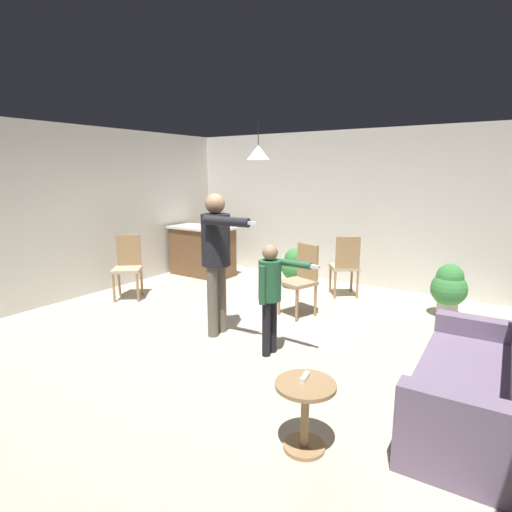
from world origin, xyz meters
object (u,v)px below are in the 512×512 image
Objects in this scene: person_adult at (217,249)px; dining_chair_by_counter at (345,264)px; dining_chair_centre_back at (301,277)px; potted_plant_by_wall at (449,288)px; person_child at (271,287)px; potted_plant_corner at (294,266)px; kitchen_counter at (202,251)px; dining_chair_near_wall at (128,264)px; couch_floral at (483,387)px; spare_remote_on_table at (305,377)px; side_table_by_couch at (305,408)px.

person_adult is 2.52m from dining_chair_by_counter.
dining_chair_centre_back is 1.34× the size of potted_plant_by_wall.
person_child is 1.77× the size of potted_plant_corner.
dining_chair_near_wall is (-0.01, -1.78, 0.07)m from kitchen_counter.
person_child is at bearing -37.90° from kitchen_counter.
couch_floral is 1.83× the size of dining_chair_centre_back.
dining_chair_near_wall is 7.69× the size of spare_remote_on_table.
person_adult is (-1.90, 1.37, 0.75)m from side_table_by_couch.
dining_chair_centre_back is at bearing 118.15° from side_table_by_couch.
spare_remote_on_table is (1.16, -3.68, -0.01)m from dining_chair_by_counter.
couch_floral is at bearing -86.18° from dining_chair_by_counter.
person_adult is (-2.94, 0.34, 0.75)m from couch_floral.
couch_floral is 5.16m from dining_chair_near_wall.
dining_chair_by_counter is 3.86m from spare_remote_on_table.
dining_chair_near_wall is (-2.87, -1.95, 0.00)m from dining_chair_by_counter.
spare_remote_on_table is at bearing 51.65° from person_adult.
dining_chair_by_counter is 1.16m from dining_chair_centre_back.
person_child is (0.85, -0.14, -0.31)m from person_adult.
couch_floral is 1.45× the size of kitchen_counter.
dining_chair_near_wall is (-2.16, 0.41, -0.53)m from person_adult.
dining_chair_by_counter reaches higher than spare_remote_on_table.
dining_chair_by_counter is 1.00× the size of dining_chair_near_wall.
side_table_by_couch is 0.42× the size of person_child.
spare_remote_on_table is at bearing -96.05° from potted_plant_by_wall.
couch_floral is 1.83× the size of dining_chair_near_wall.
dining_chair_by_counter is (-2.23, 2.70, 0.21)m from couch_floral.
person_adult is 1.74× the size of dining_chair_by_counter.
person_child is (-2.09, 0.20, 0.43)m from couch_floral.
couch_floral is 3.05m from person_adult.
kitchen_counter is 3.13m from person_adult.
dining_chair_centre_back is 1.37m from potted_plant_corner.
spare_remote_on_table is at bearing -41.19° from kitchen_counter.
kitchen_counter is 1.78m from dining_chair_near_wall.
side_table_by_couch is 0.22m from spare_remote_on_table.
couch_floral is at bearing 165.48° from dining_chair_centre_back.
couch_floral reaches higher than potted_plant_by_wall.
person_child reaches higher than kitchen_counter.
dining_chair_near_wall is at bearing -90.42° from kitchen_counter.
potted_plant_by_wall is (1.74, 1.08, -0.14)m from dining_chair_centre_back.
potted_plant_corner is at bearing 5.13° from kitchen_counter.
dining_chair_centre_back is 2.05m from potted_plant_by_wall.
potted_plant_by_wall is (4.42, 1.88, -0.14)m from dining_chair_near_wall.
couch_floral is at bearing 86.63° from person_child.
dining_chair_near_wall is at bearing 156.70° from spare_remote_on_table.
dining_chair_centre_back reaches higher than side_table_by_couch.
couch_floral is 1.46m from side_table_by_couch.
couch_floral is 2.89m from dining_chair_centre_back.
person_child is 1.23× the size of dining_chair_centre_back.
person_child is (-1.05, 1.23, 0.44)m from side_table_by_couch.
dining_chair_centre_back is (2.66, -0.98, 0.07)m from kitchen_counter.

